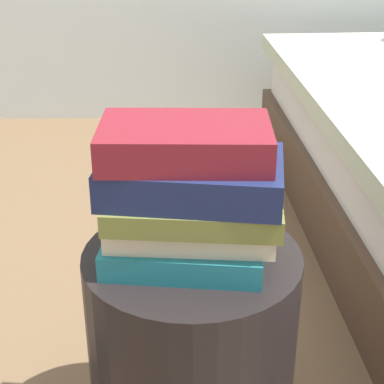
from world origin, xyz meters
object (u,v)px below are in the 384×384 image
object	(u,v)px
book_olive	(195,201)
book_maroon	(185,142)
side_table	(192,356)
book_cream	(190,219)
book_navy	(193,176)
book_teal	(185,243)

from	to	relation	value
book_olive	book_maroon	distance (m)	0.11
book_olive	book_maroon	size ratio (longest dim) A/B	1.05
side_table	book_maroon	xyz separation A→B (m)	(-0.01, -0.01, 0.43)
side_table	book_cream	xyz separation A→B (m)	(-0.00, 0.01, 0.28)
book_maroon	book_olive	bearing A→B (deg)	36.09
book_navy	side_table	bearing A→B (deg)	103.49
book_cream	book_navy	world-z (taller)	book_navy
book_cream	book_olive	distance (m)	0.04
book_teal	book_maroon	xyz separation A→B (m)	(0.00, -0.01, 0.19)
book_cream	book_navy	distance (m)	0.09
book_olive	book_navy	distance (m)	0.05
book_cream	book_maroon	world-z (taller)	book_maroon
side_table	book_teal	bearing A→B (deg)	-176.45
side_table	book_navy	size ratio (longest dim) A/B	1.55
book_teal	book_cream	world-z (taller)	book_cream
book_teal	book_olive	bearing A→B (deg)	14.18
book_olive	book_navy	xyz separation A→B (m)	(-0.00, -0.01, 0.05)
side_table	book_cream	bearing A→B (deg)	114.76
book_cream	book_olive	bearing A→B (deg)	-31.80
book_olive	book_cream	bearing A→B (deg)	148.84
book_maroon	book_teal	bearing A→B (deg)	95.28
book_teal	book_cream	distance (m)	0.04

